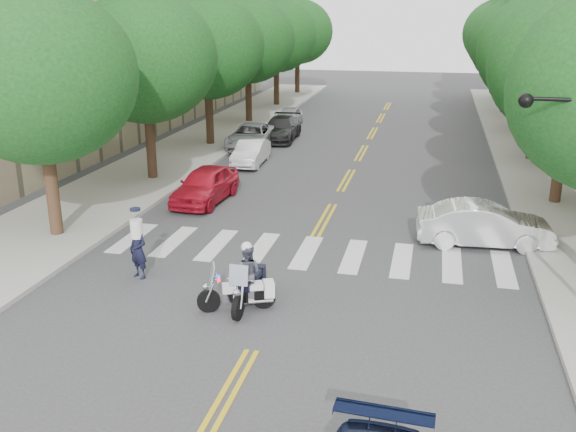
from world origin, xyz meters
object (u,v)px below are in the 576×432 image
(officer_standing, at_px, (138,250))
(convertible, at_px, (484,225))
(motorcycle_parked, at_px, (243,293))
(motorcycle_police, at_px, (248,277))

(officer_standing, xyz_separation_m, convertible, (10.12, 5.10, -0.14))
(motorcycle_parked, height_order, convertible, convertible)
(officer_standing, distance_m, convertible, 11.33)
(motorcycle_police, height_order, motorcycle_parked, motorcycle_police)
(motorcycle_parked, xyz_separation_m, officer_standing, (-3.62, 1.34, 0.40))
(motorcycle_parked, relative_size, officer_standing, 1.14)
(motorcycle_parked, height_order, officer_standing, officer_standing)
(motorcycle_parked, distance_m, officer_standing, 3.88)
(motorcycle_police, bearing_deg, motorcycle_parked, 80.85)
(officer_standing, height_order, convertible, officer_standing)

